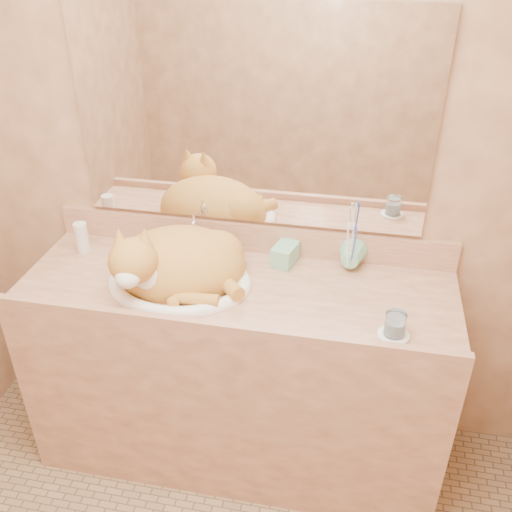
% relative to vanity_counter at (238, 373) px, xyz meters
% --- Properties ---
extents(wall_back, '(2.40, 0.02, 2.50)m').
position_rel_vanity_counter_xyz_m(wall_back, '(0.00, 0.28, 0.82)').
color(wall_back, '#905F41').
rests_on(wall_back, ground).
extents(vanity_counter, '(1.60, 0.55, 0.85)m').
position_rel_vanity_counter_xyz_m(vanity_counter, '(0.00, 0.00, 0.00)').
color(vanity_counter, '#945C42').
rests_on(vanity_counter, floor).
extents(mirror, '(1.30, 0.02, 0.80)m').
position_rel_vanity_counter_xyz_m(mirror, '(0.00, 0.26, 0.97)').
color(mirror, white).
rests_on(mirror, wall_back).
extents(sink_basin, '(0.59, 0.52, 0.16)m').
position_rel_vanity_counter_xyz_m(sink_basin, '(-0.21, -0.02, 0.51)').
color(sink_basin, white).
rests_on(sink_basin, vanity_counter).
extents(faucet, '(0.06, 0.12, 0.17)m').
position_rel_vanity_counter_xyz_m(faucet, '(-0.21, 0.18, 0.51)').
color(faucet, silver).
rests_on(faucet, vanity_counter).
extents(cat, '(0.57, 0.50, 0.27)m').
position_rel_vanity_counter_xyz_m(cat, '(-0.23, -0.01, 0.51)').
color(cat, '#B57429').
rests_on(cat, sink_basin).
extents(soap_dispenser, '(0.10, 0.10, 0.17)m').
position_rel_vanity_counter_xyz_m(soap_dispenser, '(0.14, 0.14, 0.51)').
color(soap_dispenser, '#7BC5A2').
rests_on(soap_dispenser, vanity_counter).
extents(toothbrush_cup, '(0.12, 0.12, 0.10)m').
position_rel_vanity_counter_xyz_m(toothbrush_cup, '(0.40, 0.16, 0.48)').
color(toothbrush_cup, '#7BC5A2').
rests_on(toothbrush_cup, vanity_counter).
extents(toothbrushes, '(0.04, 0.04, 0.22)m').
position_rel_vanity_counter_xyz_m(toothbrushes, '(0.40, 0.16, 0.55)').
color(toothbrushes, silver).
rests_on(toothbrushes, toothbrush_cup).
extents(saucer, '(0.10, 0.10, 0.01)m').
position_rel_vanity_counter_xyz_m(saucer, '(0.56, -0.18, 0.43)').
color(saucer, white).
rests_on(saucer, vanity_counter).
extents(water_glass, '(0.07, 0.07, 0.08)m').
position_rel_vanity_counter_xyz_m(water_glass, '(0.56, -0.18, 0.47)').
color(water_glass, silver).
rests_on(water_glass, saucer).
extents(lotion_bottle, '(0.05, 0.05, 0.13)m').
position_rel_vanity_counter_xyz_m(lotion_bottle, '(-0.66, 0.12, 0.49)').
color(lotion_bottle, silver).
rests_on(lotion_bottle, vanity_counter).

